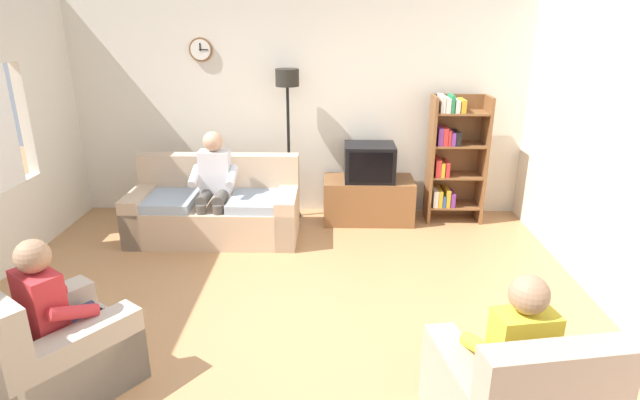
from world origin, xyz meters
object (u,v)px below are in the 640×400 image
(floor_lamp, at_px, (288,103))
(tv_stand, at_px, (368,200))
(bookshelf, at_px, (452,156))
(person_in_left_armchair, at_px, (57,307))
(person_in_right_armchair, at_px, (512,348))
(person_on_couch, at_px, (214,181))
(couch, at_px, (215,210))
(armchair_near_window, at_px, (52,353))
(tv, at_px, (369,162))

(floor_lamp, bearing_deg, tv_stand, -5.72)
(bookshelf, xyz_separation_m, floor_lamp, (-2.00, 0.03, 0.63))
(person_in_left_armchair, relative_size, person_in_right_armchair, 1.00)
(bookshelf, height_order, floor_lamp, floor_lamp)
(person_on_couch, xyz_separation_m, person_in_left_armchair, (-0.51, -2.48, -0.09))
(couch, relative_size, person_in_right_armchair, 1.70)
(floor_lamp, bearing_deg, person_in_left_armchair, -111.83)
(armchair_near_window, distance_m, person_on_couch, 2.64)
(floor_lamp, height_order, armchair_near_window, floor_lamp)
(tv_stand, height_order, tv, tv)
(bookshelf, bearing_deg, person_on_couch, -165.77)
(couch, xyz_separation_m, floor_lamp, (0.81, 0.62, 1.14))
(tv, bearing_deg, person_in_left_armchair, -126.38)
(bookshelf, bearing_deg, tv, -174.73)
(tv, distance_m, person_in_left_armchair, 3.84)
(couch, bearing_deg, person_in_right_armchair, -51.05)
(tv_stand, relative_size, person_on_couch, 0.89)
(couch, height_order, person_on_couch, person_on_couch)
(person_in_left_armchair, bearing_deg, armchair_near_window, -126.17)
(tv_stand, xyz_separation_m, floor_lamp, (-0.99, 0.10, 1.18))
(couch, bearing_deg, bookshelf, 11.95)
(bookshelf, xyz_separation_m, person_in_left_armchair, (-3.29, -3.18, -0.21))
(tv_stand, distance_m, person_in_left_armchair, 3.87)
(floor_lamp, bearing_deg, armchair_near_window, -112.19)
(couch, relative_size, person_in_left_armchair, 1.70)
(bookshelf, relative_size, person_on_couch, 1.27)
(tv_stand, height_order, armchair_near_window, armchair_near_window)
(couch, xyz_separation_m, person_in_left_armchair, (-0.48, -2.59, 0.29))
(floor_lamp, bearing_deg, bookshelf, -0.87)
(tv_stand, xyz_separation_m, person_in_left_armchair, (-2.28, -3.11, 0.33))
(floor_lamp, distance_m, armchair_near_window, 3.73)
(armchair_near_window, xyz_separation_m, person_in_right_armchair, (2.93, -0.31, 0.32))
(tv_stand, height_order, person_in_left_armchair, person_in_left_armchair)
(tv_stand, distance_m, armchair_near_window, 3.95)
(tv, xyz_separation_m, person_on_couch, (-1.77, -0.61, -0.06))
(armchair_near_window, relative_size, person_in_right_armchair, 1.06)
(tv, height_order, armchair_near_window, tv)
(tv_stand, relative_size, person_in_right_armchair, 0.98)
(tv_stand, height_order, bookshelf, bookshelf)
(tv_stand, bearing_deg, person_on_couch, -160.22)
(tv_stand, bearing_deg, armchair_near_window, -126.16)
(armchair_near_window, xyz_separation_m, person_on_couch, (0.56, 2.55, 0.41))
(tv, height_order, person_in_right_armchair, person_in_right_armchair)
(tv, xyz_separation_m, bookshelf, (1.01, 0.09, 0.06))
(tv, distance_m, armchair_near_window, 3.96)
(bookshelf, distance_m, person_in_right_armchair, 3.60)
(person_on_couch, bearing_deg, couch, 105.13)
(tv, relative_size, armchair_near_window, 0.51)
(bookshelf, distance_m, armchair_near_window, 4.69)
(bookshelf, distance_m, person_in_left_armchair, 4.58)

